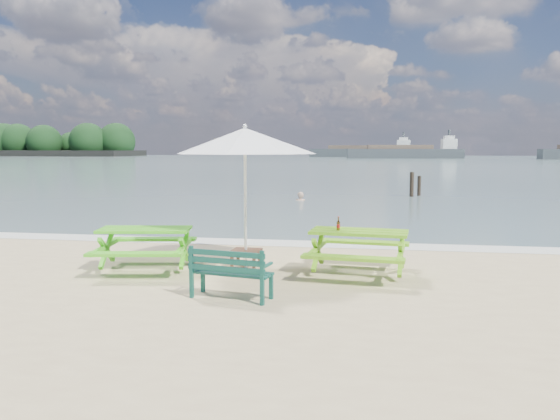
% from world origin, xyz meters
% --- Properties ---
extents(sea, '(300.00, 300.00, 0.00)m').
position_xyz_m(sea, '(0.00, 85.00, 0.00)').
color(sea, slate).
rests_on(sea, ground).
extents(foam_strip, '(22.00, 0.90, 0.01)m').
position_xyz_m(foam_strip, '(0.00, 4.60, 0.01)').
color(foam_strip, silver).
rests_on(foam_strip, ground).
extents(picnic_table_left, '(1.97, 2.12, 0.80)m').
position_xyz_m(picnic_table_left, '(-1.76, 1.32, 0.39)').
color(picnic_table_left, '#46B81C').
rests_on(picnic_table_left, ground).
extents(picnic_table_right, '(1.92, 2.09, 0.82)m').
position_xyz_m(picnic_table_right, '(2.23, 1.54, 0.40)').
color(picnic_table_right, '#67AC1A').
rests_on(picnic_table_right, ground).
extents(park_bench, '(1.32, 0.66, 0.78)m').
position_xyz_m(park_bench, '(0.33, -0.33, 0.24)').
color(park_bench, '#0F3F35').
rests_on(park_bench, ground).
extents(side_table, '(0.56, 0.56, 0.35)m').
position_xyz_m(side_table, '(0.07, 1.82, 0.18)').
color(side_table, brown).
rests_on(side_table, ground).
extents(patio_umbrella, '(2.82, 2.82, 2.68)m').
position_xyz_m(patio_umbrella, '(0.07, 1.82, 2.43)').
color(patio_umbrella, silver).
rests_on(patio_umbrella, ground).
extents(beer_bottle, '(0.06, 0.06, 0.25)m').
position_xyz_m(beer_bottle, '(1.86, 1.51, 0.90)').
color(beer_bottle, '#8A5414').
rests_on(beer_bottle, picnic_table_right).
extents(swimmer, '(0.64, 0.48, 1.58)m').
position_xyz_m(swimmer, '(-0.59, 15.58, -0.41)').
color(swimmer, tan).
rests_on(swimmer, ground).
extents(mooring_pilings, '(0.58, 0.78, 1.38)m').
position_xyz_m(mooring_pilings, '(4.57, 18.47, 0.45)').
color(mooring_pilings, black).
rests_on(mooring_pilings, ground).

